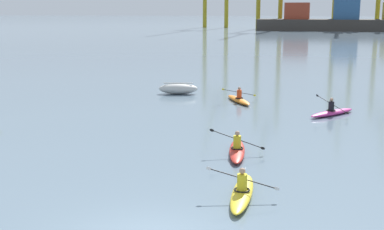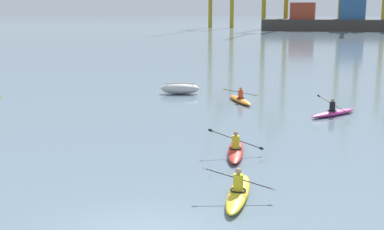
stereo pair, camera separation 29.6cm
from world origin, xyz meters
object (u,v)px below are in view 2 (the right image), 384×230
object	(u,v)px
container_barge	(351,20)
kayak_magenta	(333,112)
kayak_red	(236,150)
kayak_yellow	(238,192)
capsized_dinghy	(180,89)
kayak_orange	(240,99)

from	to	relation	value
container_barge	kayak_magenta	distance (m)	112.11
kayak_red	kayak_yellow	bearing A→B (deg)	-79.02
container_barge	capsized_dinghy	xyz separation A→B (m)	(-15.29, -107.24, -2.34)
capsized_dinghy	kayak_yellow	distance (m)	19.20
kayak_yellow	kayak_red	size ratio (longest dim) A/B	0.99
capsized_dinghy	kayak_orange	size ratio (longest dim) A/B	0.85
container_barge	kayak_red	xyz separation A→B (m)	(-9.20, -120.55, -2.52)
capsized_dinghy	kayak_red	xyz separation A→B (m)	(6.10, -13.30, -0.18)
kayak_yellow	kayak_orange	world-z (taller)	same
kayak_orange	kayak_magenta	world-z (taller)	kayak_magenta
kayak_yellow	kayak_orange	size ratio (longest dim) A/B	1.05
kayak_yellow	kayak_magenta	distance (m)	13.49
kayak_red	container_barge	bearing A→B (deg)	85.64
kayak_orange	kayak_red	bearing A→B (deg)	-81.41
kayak_orange	kayak_magenta	xyz separation A→B (m)	(5.46, -2.66, 0.00)
capsized_dinghy	kayak_red	bearing A→B (deg)	-65.37
container_barge	capsized_dinghy	bearing A→B (deg)	-98.12
kayak_orange	kayak_magenta	bearing A→B (deg)	-25.98
kayak_yellow	kayak_orange	distance (m)	16.05
kayak_red	kayak_magenta	bearing A→B (deg)	66.39
container_barge	capsized_dinghy	distance (m)	108.35
kayak_red	kayak_orange	bearing A→B (deg)	98.59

